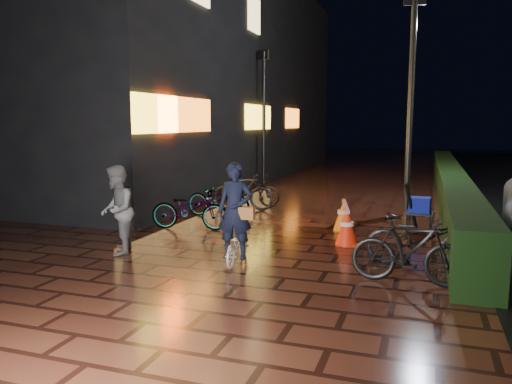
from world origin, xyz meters
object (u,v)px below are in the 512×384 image
at_px(traffic_barrier, 345,221).
at_px(bystander_person, 117,210).
at_px(cyclist, 236,227).
at_px(cart_assembly, 419,207).

bearing_deg(traffic_barrier, bystander_person, -144.43).
bearing_deg(cyclist, cart_assembly, 50.50).
distance_m(bystander_person, traffic_barrier, 4.63).
bearing_deg(cyclist, bystander_person, -177.71).
bearing_deg(bystander_person, cart_assembly, 98.70).
distance_m(cyclist, traffic_barrier, 2.98).
xyz_separation_m(traffic_barrier, cart_assembly, (1.45, 0.94, 0.23)).
height_order(traffic_barrier, cart_assembly, cart_assembly).
distance_m(bystander_person, cyclist, 2.30).
distance_m(cyclist, cart_assembly, 4.57).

